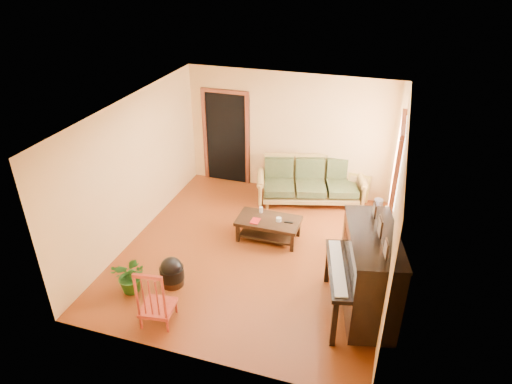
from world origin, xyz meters
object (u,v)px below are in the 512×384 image
(red_chair, at_px, (156,294))
(piano, at_px, (369,275))
(potted_plant, at_px, (131,275))
(coffee_table, at_px, (269,229))
(footstool, at_px, (172,275))
(ceramic_crock, at_px, (378,205))
(sofa, at_px, (311,182))
(armchair, at_px, (367,238))

(red_chair, bearing_deg, piano, 12.76)
(potted_plant, bearing_deg, coffee_table, 51.29)
(footstool, bearing_deg, potted_plant, -146.96)
(ceramic_crock, height_order, potted_plant, potted_plant)
(sofa, height_order, piano, piano)
(sofa, distance_m, armchair, 2.13)
(armchair, bearing_deg, red_chair, -155.83)
(potted_plant, bearing_deg, sofa, 60.17)
(footstool, xyz_separation_m, potted_plant, (-0.52, -0.34, 0.12))
(red_chair, bearing_deg, coffee_table, 61.36)
(coffee_table, distance_m, ceramic_crock, 2.51)
(ceramic_crock, bearing_deg, footstool, -131.26)
(piano, height_order, footstool, piano)
(armchair, xyz_separation_m, ceramic_crock, (0.09, 1.77, -0.31))
(coffee_table, height_order, potted_plant, potted_plant)
(armchair, distance_m, potted_plant, 3.92)
(footstool, distance_m, potted_plant, 0.63)
(piano, bearing_deg, potted_plant, 176.86)
(sofa, bearing_deg, coffee_table, -121.81)
(potted_plant, bearing_deg, red_chair, -32.95)
(coffee_table, distance_m, footstool, 2.03)
(armchair, height_order, footstool, armchair)
(sofa, bearing_deg, armchair, -67.83)
(piano, xyz_separation_m, potted_plant, (-3.52, -0.62, -0.38))
(coffee_table, xyz_separation_m, armchair, (1.77, -0.08, 0.22))
(piano, xyz_separation_m, red_chair, (-2.82, -1.07, -0.20))
(piano, xyz_separation_m, ceramic_crock, (-0.03, 3.10, -0.57))
(red_chair, relative_size, ceramic_crock, 4.22)
(armchair, distance_m, ceramic_crock, 1.80)
(coffee_table, bearing_deg, red_chair, -110.58)
(footstool, height_order, potted_plant, potted_plant)
(sofa, distance_m, red_chair, 4.30)
(armchair, bearing_deg, sofa, 110.76)
(red_chair, bearing_deg, sofa, 63.21)
(coffee_table, distance_m, potted_plant, 2.61)
(sofa, xyz_separation_m, red_chair, (-1.38, -4.08, 0.02))
(piano, height_order, ceramic_crock, piano)
(footstool, bearing_deg, armchair, 29.24)
(potted_plant, bearing_deg, piano, 10.02)
(footstool, bearing_deg, ceramic_crock, 48.74)
(armchair, xyz_separation_m, potted_plant, (-3.40, -1.95, -0.12))
(piano, relative_size, footstool, 4.02)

